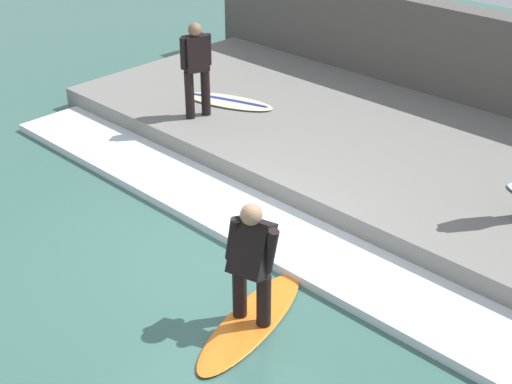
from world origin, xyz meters
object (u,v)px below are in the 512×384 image
at_px(surfer_waiting_near, 196,65).
at_px(surfboard_waiting_near, 229,101).
at_px(surfer_riding, 251,258).
at_px(surfboard_riding, 252,321).

relative_size(surfer_waiting_near, surfboard_waiting_near, 0.90).
bearing_deg(surfboard_waiting_near, surfer_waiting_near, -176.69).
height_order(surfer_riding, surfboard_waiting_near, surfer_riding).
relative_size(surfer_riding, surfboard_waiting_near, 0.83).
bearing_deg(surfer_waiting_near, surfer_riding, -125.55).
bearing_deg(surfboard_riding, surfer_riding, 0.00).
bearing_deg(surfer_waiting_near, surfboard_waiting_near, 3.31).
distance_m(surfboard_riding, surfboard_waiting_near, 5.54).
xyz_separation_m(surfer_riding, surfer_waiting_near, (2.91, 4.08, 0.42)).
xyz_separation_m(surfer_riding, surfboard_waiting_near, (3.68, 4.12, -0.45)).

